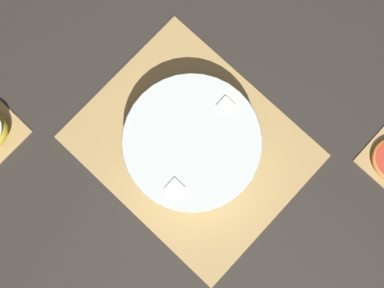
% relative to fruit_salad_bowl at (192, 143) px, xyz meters
% --- Properties ---
extents(ground_plane, '(6.00, 6.00, 0.00)m').
position_rel_fruit_salad_bowl_xyz_m(ground_plane, '(0.00, 0.00, -0.05)').
color(ground_plane, '#2D2823').
extents(bamboo_mat_center, '(0.48, 0.39, 0.01)m').
position_rel_fruit_salad_bowl_xyz_m(bamboo_mat_center, '(0.00, 0.00, -0.04)').
color(bamboo_mat_center, tan).
rests_on(bamboo_mat_center, ground_plane).
extents(fruit_salad_bowl, '(0.30, 0.30, 0.08)m').
position_rel_fruit_salad_bowl_xyz_m(fruit_salad_bowl, '(0.00, 0.00, 0.00)').
color(fruit_salad_bowl, silver).
rests_on(fruit_salad_bowl, bamboo_mat_center).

